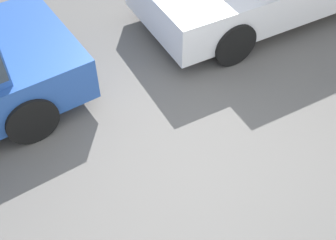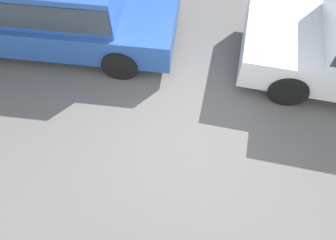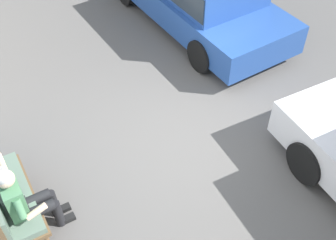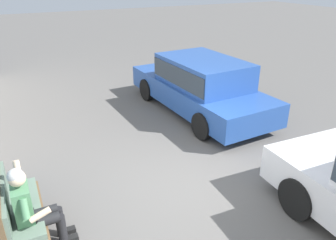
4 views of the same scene
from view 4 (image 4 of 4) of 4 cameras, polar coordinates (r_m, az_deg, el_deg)
The scene contains 4 objects.
ground_plane at distance 6.18m, azimuth 3.81°, elevation -10.79°, with size 60.00×60.00×0.00m, color #565451.
bench at distance 5.19m, azimuth -25.16°, elevation -13.66°, with size 1.46×0.55×0.98m.
person_on_phone at distance 4.87m, azimuth -22.62°, elevation -13.86°, with size 0.73×0.74×1.32m.
parked_car_mid at distance 8.87m, azimuth 5.67°, elevation 6.37°, with size 4.78×2.09×1.51m.
Camera 4 is at (-4.32, 2.60, 3.56)m, focal length 35.00 mm.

